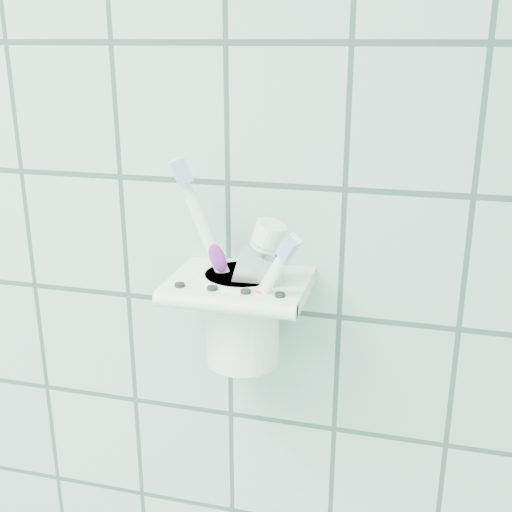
{
  "coord_description": "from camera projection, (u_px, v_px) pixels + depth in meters",
  "views": [
    {
      "loc": [
        0.8,
        0.58,
        1.53
      ],
      "look_at": [
        0.66,
        1.1,
        1.35
      ],
      "focal_mm": 45.0,
      "sensor_mm": 36.0,
      "label": 1
    }
  ],
  "objects": [
    {
      "name": "toothpaste_tube",
      "position": [
        229.0,
        275.0,
        0.63
      ],
      "size": [
        0.07,
        0.04,
        0.17
      ],
      "rotation": [
        0.08,
        0.3,
        0.04
      ],
      "color": "silver",
      "rests_on": "cup"
    },
    {
      "name": "toothbrush_blue",
      "position": [
        247.0,
        249.0,
        0.64
      ],
      "size": [
        0.06,
        0.08,
        0.22
      ],
      "rotation": [
        -0.4,
        0.26,
        -0.03
      ],
      "color": "white",
      "rests_on": "cup"
    },
    {
      "name": "holder_bracket",
      "position": [
        240.0,
        286.0,
        0.64
      ],
      "size": [
        0.14,
        0.11,
        0.04
      ],
      "color": "white",
      "rests_on": "wall_back"
    },
    {
      "name": "cup",
      "position": [
        243.0,
        314.0,
        0.65
      ],
      "size": [
        0.08,
        0.08,
        0.1
      ],
      "color": "white",
      "rests_on": "holder_bracket"
    },
    {
      "name": "toothbrush_orange",
      "position": [
        226.0,
        265.0,
        0.65
      ],
      "size": [
        0.08,
        0.07,
        0.18
      ],
      "rotation": [
        0.2,
        0.61,
        -0.37
      ],
      "color": "white",
      "rests_on": "cup"
    },
    {
      "name": "toothbrush_pink",
      "position": [
        256.0,
        254.0,
        0.63
      ],
      "size": [
        0.08,
        0.03,
        0.21
      ],
      "rotation": [
        -0.16,
        -0.34,
        0.58
      ],
      "color": "white",
      "rests_on": "cup"
    }
  ]
}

